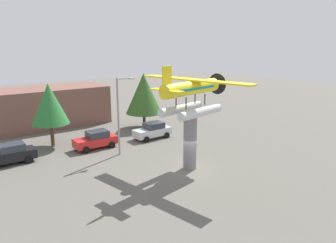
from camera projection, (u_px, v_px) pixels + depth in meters
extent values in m
plane|color=#605B54|center=(190.00, 168.00, 26.34)|extent=(140.00, 140.00, 0.00)
cylinder|color=slate|center=(190.00, 142.00, 25.79)|extent=(1.10, 1.10, 4.59)
cylinder|color=silver|center=(201.00, 112.00, 24.51)|extent=(4.85, 1.56, 0.70)
cylinder|color=#333338|center=(205.00, 99.00, 25.50)|extent=(0.12, 0.12, 0.90)
cylinder|color=#333338|center=(186.00, 103.00, 23.78)|extent=(0.12, 0.12, 0.90)
cylinder|color=silver|center=(181.00, 109.00, 25.82)|extent=(4.85, 1.56, 0.70)
cylinder|color=#333338|center=(195.00, 98.00, 26.16)|extent=(0.12, 0.12, 0.90)
cylinder|color=#333338|center=(176.00, 102.00, 24.44)|extent=(0.12, 0.12, 0.90)
cylinder|color=yellow|center=(191.00, 88.00, 24.74)|extent=(6.30, 2.21, 1.10)
cube|color=teal|center=(193.00, 88.00, 24.88)|extent=(4.47, 1.91, 0.20)
cone|color=#262628|center=(214.00, 84.00, 27.06)|extent=(0.85, 0.99, 0.88)
cylinder|color=black|center=(217.00, 84.00, 27.35)|extent=(0.37, 1.78, 1.80)
cube|color=yellow|center=(194.00, 80.00, 24.88)|extent=(2.97, 10.43, 0.12)
cube|color=yellow|center=(167.00, 90.00, 22.70)|extent=(1.20, 2.88, 0.10)
cube|color=yellow|center=(167.00, 75.00, 22.44)|extent=(0.91, 0.28, 1.30)
cube|color=black|center=(10.00, 156.00, 27.18)|extent=(4.20, 1.70, 0.80)
cube|color=#2D333D|center=(12.00, 147.00, 27.15)|extent=(2.00, 1.56, 0.64)
cylinder|color=black|center=(24.00, 154.00, 28.76)|extent=(0.64, 0.22, 0.64)
cylinder|color=black|center=(29.00, 160.00, 27.37)|extent=(0.64, 0.22, 0.64)
cube|color=red|center=(95.00, 141.00, 31.27)|extent=(4.20, 1.70, 0.80)
cube|color=#2D333D|center=(97.00, 134.00, 31.24)|extent=(2.00, 1.56, 0.64)
cylinder|color=black|center=(79.00, 145.00, 31.27)|extent=(0.64, 0.22, 0.64)
cylinder|color=black|center=(86.00, 150.00, 29.87)|extent=(0.64, 0.22, 0.64)
cylinder|color=black|center=(104.00, 141.00, 32.85)|extent=(0.64, 0.22, 0.64)
cylinder|color=black|center=(112.00, 145.00, 31.45)|extent=(0.64, 0.22, 0.64)
cube|color=silver|center=(152.00, 132.00, 34.62)|extent=(4.20, 1.70, 0.80)
cube|color=#2D333D|center=(154.00, 125.00, 34.60)|extent=(2.00, 1.56, 0.64)
cylinder|color=black|center=(137.00, 136.00, 34.63)|extent=(0.64, 0.22, 0.64)
cylinder|color=black|center=(146.00, 139.00, 33.23)|extent=(0.64, 0.22, 0.64)
cylinder|color=black|center=(157.00, 132.00, 36.21)|extent=(0.64, 0.22, 0.64)
cylinder|color=black|center=(167.00, 135.00, 34.81)|extent=(0.64, 0.22, 0.64)
cylinder|color=gray|center=(118.00, 117.00, 28.82)|extent=(0.18, 0.18, 7.18)
cylinder|color=gray|center=(125.00, 78.00, 28.46)|extent=(1.60, 0.12, 0.12)
cube|color=silver|center=(131.00, 79.00, 28.88)|extent=(0.50, 0.28, 0.20)
cube|color=brown|center=(47.00, 107.00, 39.91)|extent=(14.54, 6.91, 4.82)
cylinder|color=brown|center=(52.00, 135.00, 31.82)|extent=(0.36, 0.36, 2.34)
cone|color=#287033|center=(49.00, 104.00, 31.06)|extent=(3.64, 3.64, 4.04)
cylinder|color=brown|center=(144.00, 120.00, 39.01)|extent=(0.36, 0.36, 1.86)
cone|color=#335B23|center=(144.00, 93.00, 38.21)|extent=(4.41, 4.41, 4.89)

